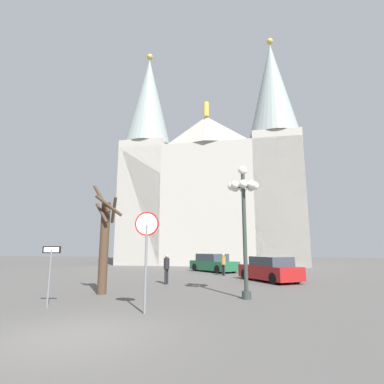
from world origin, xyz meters
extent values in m
plane|color=#514F4C|center=(0.00, 0.00, 0.00)|extent=(120.00, 120.00, 0.00)
cube|color=#ADA89E|center=(0.53, 33.04, 7.03)|extent=(22.03, 14.89, 14.07)
pyramid|color=#ADA89E|center=(0.26, 27.07, 15.82)|extent=(7.58, 2.33, 3.50)
cylinder|color=gold|center=(0.26, 27.07, 18.47)|extent=(0.70, 0.70, 1.80)
cube|color=#ADA89E|center=(-7.66, 29.13, 7.48)|extent=(5.64, 5.64, 14.97)
cone|color=gray|center=(-7.66, 29.13, 21.19)|extent=(5.95, 5.95, 12.46)
sphere|color=gold|center=(-7.66, 29.13, 27.82)|extent=(0.80, 0.80, 0.80)
cube|color=#ADA89E|center=(8.34, 28.41, 7.48)|extent=(5.64, 5.64, 14.97)
cone|color=gray|center=(8.34, 28.41, 21.19)|extent=(5.95, 5.95, 12.46)
sphere|color=gold|center=(8.34, 28.41, 27.82)|extent=(0.80, 0.80, 0.80)
cylinder|color=slate|center=(0.86, 2.50, 1.34)|extent=(0.08, 0.08, 2.69)
cylinder|color=red|center=(0.86, 2.50, 2.73)|extent=(0.76, 0.14, 0.77)
cylinder|color=white|center=(0.86, 2.48, 2.73)|extent=(0.67, 0.10, 0.67)
cylinder|color=slate|center=(-2.68, 2.96, 0.95)|extent=(0.07, 0.07, 1.91)
cube|color=black|center=(-2.68, 2.96, 1.91)|extent=(0.64, 0.09, 0.24)
cube|color=white|center=(-2.68, 2.94, 1.91)|extent=(0.54, 0.06, 0.17)
cylinder|color=#2D3833|center=(4.00, 5.70, 2.50)|extent=(0.16, 0.16, 5.00)
cylinder|color=#2D3833|center=(4.00, 5.70, 0.15)|extent=(0.36, 0.36, 0.30)
sphere|color=white|center=(4.00, 5.70, 5.19)|extent=(0.38, 0.38, 0.38)
sphere|color=white|center=(4.47, 5.70, 4.51)|extent=(0.34, 0.34, 0.34)
cylinder|color=#2D3833|center=(4.23, 5.70, 4.51)|extent=(0.05, 0.47, 0.05)
sphere|color=white|center=(4.33, 6.04, 4.51)|extent=(0.34, 0.34, 0.34)
cylinder|color=#2D3833|center=(4.16, 5.87, 4.51)|extent=(0.37, 0.37, 0.05)
sphere|color=white|center=(4.00, 6.17, 4.51)|extent=(0.34, 0.34, 0.34)
cylinder|color=#2D3833|center=(4.00, 5.94, 4.51)|extent=(0.47, 0.05, 0.05)
sphere|color=white|center=(3.66, 6.04, 4.51)|extent=(0.34, 0.34, 0.34)
cylinder|color=#2D3833|center=(3.83, 5.87, 4.51)|extent=(0.37, 0.37, 0.05)
sphere|color=white|center=(3.53, 5.70, 4.51)|extent=(0.34, 0.34, 0.34)
cylinder|color=#2D3833|center=(3.76, 5.70, 4.51)|extent=(0.05, 0.47, 0.05)
sphere|color=white|center=(3.66, 5.37, 4.51)|extent=(0.34, 0.34, 0.34)
cylinder|color=#2D3833|center=(3.83, 5.54, 4.51)|extent=(0.37, 0.37, 0.05)
sphere|color=white|center=(4.00, 5.23, 4.51)|extent=(0.34, 0.34, 0.34)
cylinder|color=#2D3833|center=(4.00, 5.47, 4.51)|extent=(0.47, 0.05, 0.05)
sphere|color=white|center=(4.33, 5.37, 4.51)|extent=(0.34, 0.34, 0.34)
cylinder|color=#2D3833|center=(4.16, 5.54, 4.51)|extent=(0.37, 0.37, 0.05)
cylinder|color=#473323|center=(-2.18, 6.02, 2.00)|extent=(0.40, 0.40, 4.00)
cylinder|color=#473323|center=(-2.22, 5.62, 4.12)|extent=(0.93, 0.23, 1.26)
cylinder|color=#473323|center=(-1.88, 6.20, 3.68)|extent=(0.56, 0.77, 1.15)
cylinder|color=#473323|center=(-2.23, 5.73, 3.50)|extent=(0.71, 0.27, 0.91)
cylinder|color=#473323|center=(-1.84, 5.55, 3.79)|extent=(1.07, 0.84, 0.92)
cube|color=maroon|center=(5.51, 12.36, 0.54)|extent=(3.69, 4.49, 0.77)
cube|color=#333D47|center=(5.62, 12.18, 1.19)|extent=(2.57, 2.83, 0.53)
cylinder|color=black|center=(4.09, 13.17, 0.32)|extent=(0.52, 0.66, 0.64)
cylinder|color=black|center=(5.44, 13.99, 0.32)|extent=(0.52, 0.66, 0.64)
cylinder|color=black|center=(5.58, 10.74, 0.32)|extent=(0.52, 0.66, 0.64)
cylinder|color=black|center=(6.93, 11.56, 0.32)|extent=(0.52, 0.66, 0.64)
cube|color=#1E5B38|center=(1.60, 19.15, 0.52)|extent=(4.42, 4.52, 0.74)
cube|color=#333D47|center=(1.45, 19.31, 1.19)|extent=(2.93, 2.96, 0.59)
cylinder|color=black|center=(3.25, 18.60, 0.32)|extent=(0.60, 0.62, 0.64)
cylinder|color=black|center=(2.06, 17.47, 0.32)|extent=(0.60, 0.62, 0.64)
cylinder|color=black|center=(1.15, 20.83, 0.32)|extent=(0.60, 0.62, 0.64)
cylinder|color=black|center=(-0.05, 19.70, 0.32)|extent=(0.60, 0.62, 0.64)
cylinder|color=black|center=(2.53, 15.83, 0.39)|extent=(0.12, 0.12, 0.78)
cylinder|color=black|center=(2.65, 15.72, 0.39)|extent=(0.12, 0.12, 0.78)
cylinder|color=olive|center=(2.59, 15.77, 1.07)|extent=(0.32, 0.32, 0.58)
sphere|color=tan|center=(2.59, 15.77, 1.47)|extent=(0.21, 0.21, 0.21)
cylinder|color=black|center=(-0.30, 9.93, 0.40)|extent=(0.12, 0.12, 0.81)
cylinder|color=black|center=(-0.24, 10.07, 0.40)|extent=(0.12, 0.12, 0.81)
cylinder|color=black|center=(-0.27, 10.00, 1.11)|extent=(0.32, 0.32, 0.61)
sphere|color=tan|center=(-0.27, 10.00, 1.53)|extent=(0.22, 0.22, 0.22)
camera|label=1|loc=(3.76, -6.80, 1.97)|focal=28.16mm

